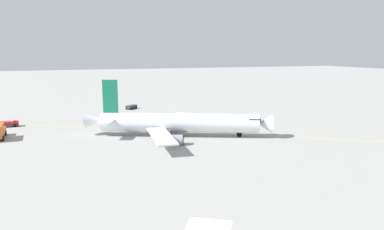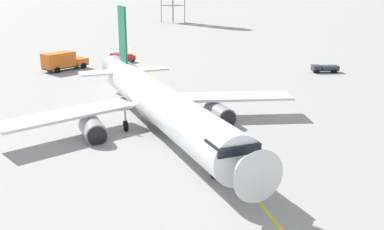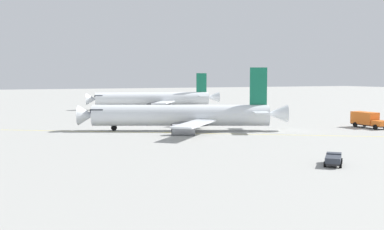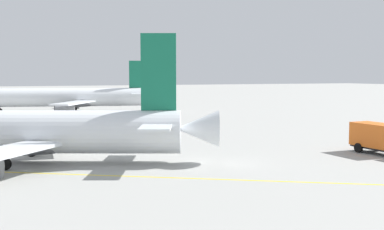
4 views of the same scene
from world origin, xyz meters
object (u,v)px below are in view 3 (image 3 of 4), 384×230
(airliner_secondary, at_px, (154,99))
(baggage_truck_truck, at_px, (333,159))
(airliner_main, at_px, (183,116))
(catering_truck_truck, at_px, (367,119))

(airliner_secondary, distance_m, baggage_truck_truck, 96.86)
(airliner_main, distance_m, catering_truck_truck, 36.70)
(airliner_secondary, xyz_separation_m, catering_truck_truck, (-66.99, -21.41, -1.42))
(airliner_main, distance_m, airliner_secondary, 58.65)
(airliner_main, relative_size, baggage_truck_truck, 8.59)
(airliner_secondary, relative_size, baggage_truck_truck, 9.33)
(baggage_truck_truck, relative_size, catering_truck_truck, 0.55)
(airliner_secondary, bearing_deg, baggage_truck_truck, 96.80)
(baggage_truck_truck, height_order, catering_truck_truck, catering_truck_truck)
(airliner_main, bearing_deg, baggage_truck_truck, 117.02)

